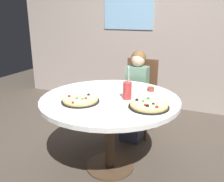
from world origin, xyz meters
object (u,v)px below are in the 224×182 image
(dining_table, at_px, (110,106))
(plate_small, at_px, (107,88))
(sauce_bowl, at_px, (151,89))
(chair_wooden, at_px, (140,92))
(pizza_cheese, at_px, (80,100))
(pizza_veggie, at_px, (149,106))
(diner_child, at_px, (135,100))
(soda_cup, at_px, (127,90))

(dining_table, distance_m, plate_small, 0.32)
(sauce_bowl, bearing_deg, chair_wooden, 116.58)
(pizza_cheese, bearing_deg, plate_small, 85.59)
(pizza_cheese, bearing_deg, dining_table, 48.35)
(dining_table, relative_size, pizza_veggie, 3.80)
(diner_child, relative_size, pizza_veggie, 3.17)
(chair_wooden, height_order, diner_child, diner_child)
(pizza_cheese, xyz_separation_m, soda_cup, (0.35, 0.24, 0.06))
(plate_small, bearing_deg, pizza_veggie, -33.93)
(pizza_cheese, bearing_deg, diner_child, 78.94)
(dining_table, xyz_separation_m, diner_child, (0.00, 0.76, -0.18))
(dining_table, distance_m, pizza_cheese, 0.31)
(diner_child, relative_size, plate_small, 6.01)
(diner_child, height_order, pizza_cheese, diner_child)
(plate_small, bearing_deg, pizza_cheese, -94.41)
(sauce_bowl, bearing_deg, soda_cup, -112.55)
(dining_table, relative_size, plate_small, 7.20)
(chair_wooden, relative_size, pizza_veggie, 2.79)
(chair_wooden, distance_m, sauce_bowl, 0.70)
(dining_table, distance_m, diner_child, 0.78)
(pizza_veggie, relative_size, pizza_cheese, 1.01)
(diner_child, relative_size, pizza_cheese, 3.20)
(chair_wooden, distance_m, pizza_cheese, 1.20)
(pizza_cheese, distance_m, soda_cup, 0.43)
(pizza_cheese, distance_m, plate_small, 0.49)
(diner_child, height_order, pizza_veggie, diner_child)
(dining_table, distance_m, sauce_bowl, 0.47)
(dining_table, xyz_separation_m, chair_wooden, (-0.00, 0.94, -0.13))
(soda_cup, bearing_deg, diner_child, 102.42)
(chair_wooden, height_order, sauce_bowl, chair_wooden)
(dining_table, bearing_deg, sauce_bowl, 50.02)
(dining_table, bearing_deg, pizza_cheese, -131.65)
(pizza_cheese, distance_m, sauce_bowl, 0.75)
(pizza_cheese, bearing_deg, sauce_bowl, 49.38)
(chair_wooden, xyz_separation_m, diner_child, (0.00, -0.18, -0.05))
(dining_table, xyz_separation_m, plate_small, (-0.15, 0.27, 0.09))
(diner_child, height_order, plate_small, diner_child)
(dining_table, relative_size, soda_cup, 4.22)
(pizza_cheese, height_order, plate_small, pizza_cheese)
(plate_small, bearing_deg, dining_table, -60.43)
(dining_table, relative_size, pizza_cheese, 3.83)
(soda_cup, bearing_deg, chair_wooden, 100.01)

